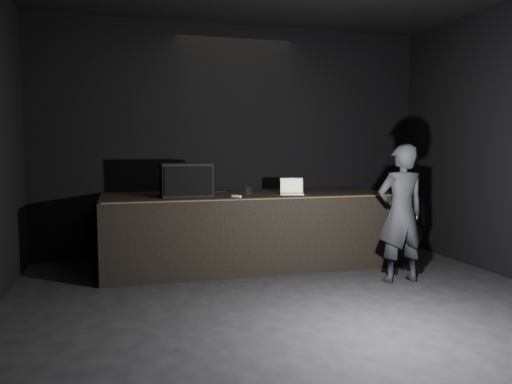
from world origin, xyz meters
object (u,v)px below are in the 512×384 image
Objects in this scene: person at (401,213)px; laptop at (292,190)px; beer_can at (208,192)px; stage_monitor at (186,180)px; stage_riser at (248,229)px.

laptop is at bearing -48.83° from person.
stage_monitor is at bearing 146.15° from beer_can.
stage_monitor is (-0.88, -0.11, 0.72)m from stage_riser.
stage_monitor reaches higher than stage_riser.
laptop is 1.21m from beer_can.
stage_riser is at bearing 178.48° from laptop.
stage_monitor is at bearing -172.64° from stage_riser.
laptop reaches higher than beer_can.
beer_can reaches higher than stage_riser.
stage_riser is 0.83m from laptop.
person is at bearing -27.51° from stage_monitor.
stage_monitor is 1.48m from laptop.
person reaches higher than stage_riser.
person is (2.20, -1.10, -0.22)m from beer_can.
stage_riser is 2.14m from person.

